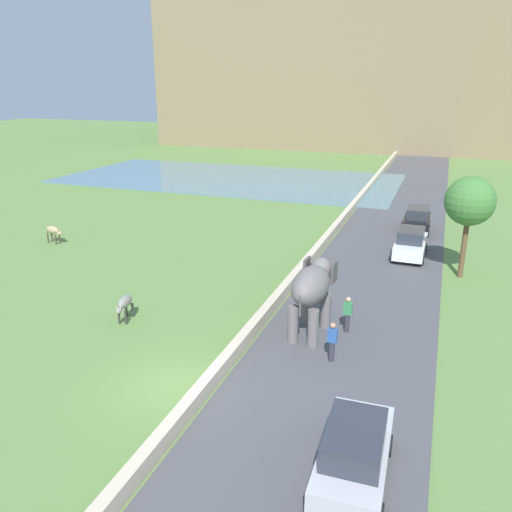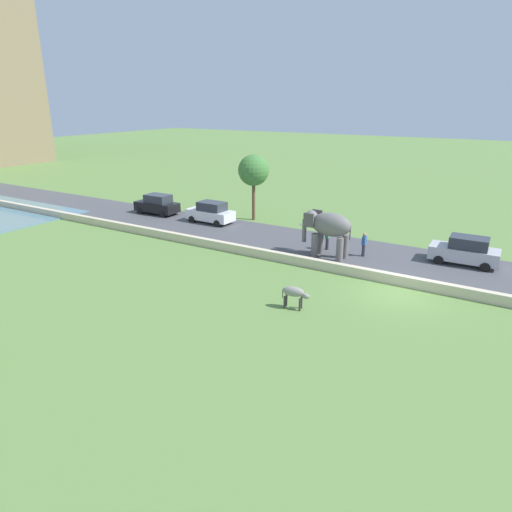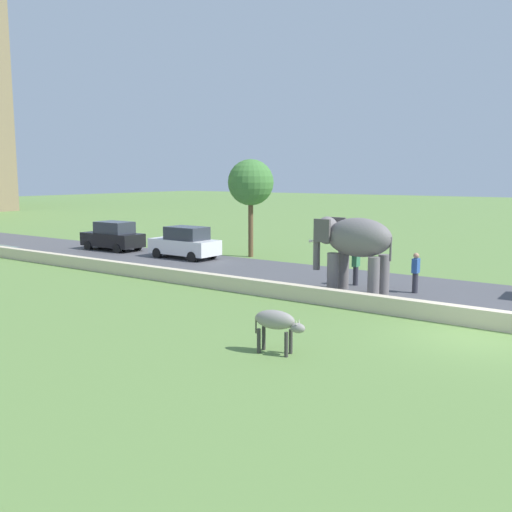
# 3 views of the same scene
# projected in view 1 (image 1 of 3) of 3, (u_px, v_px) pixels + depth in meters

# --- Properties ---
(ground_plane) EXTENTS (220.00, 220.00, 0.00)m
(ground_plane) POSITION_uv_depth(u_px,v_px,m) (175.00, 386.00, 17.73)
(ground_plane) COLOR #608442
(road_surface) EXTENTS (7.00, 120.00, 0.06)m
(road_surface) POSITION_uv_depth(u_px,v_px,m) (388.00, 241.00, 33.86)
(road_surface) COLOR #4C4C51
(road_surface) RESTS_ON ground
(barrier_wall) EXTENTS (0.40, 110.00, 0.58)m
(barrier_wall) POSITION_uv_depth(u_px,v_px,m) (325.00, 240.00, 33.24)
(barrier_wall) COLOR beige
(barrier_wall) RESTS_ON ground
(lake) EXTENTS (36.00, 18.00, 0.08)m
(lake) POSITION_uv_depth(u_px,v_px,m) (230.00, 178.00, 55.96)
(lake) COLOR slate
(lake) RESTS_ON ground
(hill_distant) EXTENTS (64.00, 28.00, 27.63)m
(hill_distant) POSITION_uv_depth(u_px,v_px,m) (367.00, 58.00, 84.25)
(hill_distant) COLOR #897556
(hill_distant) RESTS_ON ground
(elephant) EXTENTS (1.55, 3.50, 2.99)m
(elephant) POSITION_uv_depth(u_px,v_px,m) (312.00, 288.00, 20.83)
(elephant) COLOR slate
(elephant) RESTS_ON ground
(person_beside_elephant) EXTENTS (0.36, 0.22, 1.63)m
(person_beside_elephant) POSITION_uv_depth(u_px,v_px,m) (347.00, 314.00, 21.22)
(person_beside_elephant) COLOR #33333D
(person_beside_elephant) RESTS_ON ground
(person_trailing) EXTENTS (0.36, 0.22, 1.63)m
(person_trailing) POSITION_uv_depth(u_px,v_px,m) (332.00, 341.00, 18.97)
(person_trailing) COLOR #33333D
(person_trailing) RESTS_ON ground
(car_black) EXTENTS (1.83, 4.02, 1.80)m
(car_black) POSITION_uv_depth(u_px,v_px,m) (417.00, 220.00, 35.72)
(car_black) COLOR black
(car_black) RESTS_ON ground
(car_silver) EXTENTS (1.88, 4.04, 1.80)m
(car_silver) POSITION_uv_depth(u_px,v_px,m) (354.00, 453.00, 13.20)
(car_silver) COLOR #B7B7BC
(car_silver) RESTS_ON ground
(car_white) EXTENTS (1.84, 4.03, 1.80)m
(car_white) POSITION_uv_depth(u_px,v_px,m) (411.00, 243.00, 30.49)
(car_white) COLOR white
(car_white) RESTS_ON ground
(cow_grey) EXTENTS (0.62, 1.42, 1.15)m
(cow_grey) POSITION_uv_depth(u_px,v_px,m) (125.00, 303.00, 22.33)
(cow_grey) COLOR gray
(cow_grey) RESTS_ON ground
(cow_tan) EXTENTS (1.42, 0.64, 1.15)m
(cow_tan) POSITION_uv_depth(u_px,v_px,m) (53.00, 231.00, 33.27)
(cow_tan) COLOR tan
(cow_tan) RESTS_ON ground
(tree_near) EXTENTS (2.57, 2.57, 5.48)m
(tree_near) POSITION_uv_depth(u_px,v_px,m) (470.00, 202.00, 26.36)
(tree_near) COLOR brown
(tree_near) RESTS_ON ground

